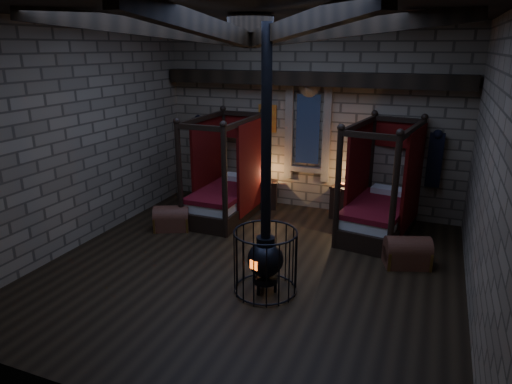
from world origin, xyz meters
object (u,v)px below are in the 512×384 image
at_px(bed_right, 380,207).
at_px(trunk_left, 172,219).
at_px(trunk_right, 407,253).
at_px(stove, 265,256).
at_px(bed_left, 226,192).

bearing_deg(bed_right, trunk_left, -152.30).
xyz_separation_m(bed_right, trunk_right, (0.68, -1.35, -0.32)).
height_order(trunk_left, trunk_right, trunk_right).
bearing_deg(stove, bed_left, 145.81).
height_order(trunk_right, stove, stove).
distance_m(bed_right, trunk_left, 4.36).
relative_size(bed_left, trunk_left, 2.66).
distance_m(trunk_left, trunk_right, 4.78).
bearing_deg(stove, trunk_left, 169.25).
bearing_deg(trunk_right, stove, -158.13).
height_order(bed_left, stove, stove).
relative_size(bed_right, stove, 0.58).
relative_size(bed_right, trunk_left, 2.74).
distance_m(bed_left, trunk_right, 4.21).
relative_size(trunk_left, stove, 0.21).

